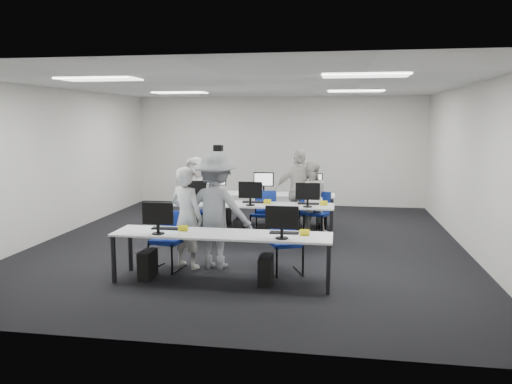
% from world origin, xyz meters
% --- Properties ---
extents(room, '(9.00, 9.02, 3.00)m').
position_xyz_m(room, '(0.00, 0.00, 1.50)').
color(room, black).
rests_on(room, ground).
extents(ceiling_panels, '(5.20, 4.60, 0.02)m').
position_xyz_m(ceiling_panels, '(0.00, 0.00, 2.98)').
color(ceiling_panels, white).
rests_on(ceiling_panels, room).
extents(desk_front, '(3.20, 0.70, 0.73)m').
position_xyz_m(desk_front, '(0.00, -2.40, 0.68)').
color(desk_front, silver).
rests_on(desk_front, ground).
extents(desk_mid, '(3.20, 0.70, 0.73)m').
position_xyz_m(desk_mid, '(0.00, 0.20, 0.68)').
color(desk_mid, silver).
rests_on(desk_mid, ground).
extents(desk_back, '(3.20, 0.70, 0.73)m').
position_xyz_m(desk_back, '(0.00, 1.60, 0.68)').
color(desk_back, silver).
rests_on(desk_back, ground).
extents(equipment_front, '(2.51, 0.41, 1.19)m').
position_xyz_m(equipment_front, '(-0.19, -2.42, 0.36)').
color(equipment_front, '#0E5CB6').
rests_on(equipment_front, desk_front).
extents(equipment_mid, '(2.91, 0.41, 1.19)m').
position_xyz_m(equipment_mid, '(-0.19, 0.18, 0.36)').
color(equipment_mid, white).
rests_on(equipment_mid, desk_mid).
extents(equipment_back, '(2.91, 0.41, 1.19)m').
position_xyz_m(equipment_back, '(0.19, 1.62, 0.36)').
color(equipment_back, white).
rests_on(equipment_back, desk_back).
extents(chair_0, '(0.52, 0.56, 0.92)m').
position_xyz_m(chair_0, '(-1.00, -1.93, 0.29)').
color(chair_0, navy).
rests_on(chair_0, ground).
extents(chair_1, '(0.61, 0.63, 0.93)m').
position_xyz_m(chair_1, '(0.88, -1.81, 0.29)').
color(chair_1, navy).
rests_on(chair_1, ground).
extents(chair_2, '(0.49, 0.53, 0.86)m').
position_xyz_m(chair_2, '(-1.04, 0.72, 0.27)').
color(chair_2, navy).
rests_on(chair_2, ground).
extents(chair_3, '(0.52, 0.54, 0.81)m').
position_xyz_m(chair_3, '(0.14, 0.74, 0.26)').
color(chair_3, navy).
rests_on(chair_3, ground).
extents(chair_4, '(0.57, 0.60, 0.89)m').
position_xyz_m(chair_4, '(1.26, 0.85, 0.28)').
color(chair_4, navy).
rests_on(chair_4, ground).
extents(chair_5, '(0.53, 0.57, 0.93)m').
position_xyz_m(chair_5, '(-1.13, 1.12, 0.29)').
color(chair_5, navy).
rests_on(chair_5, ground).
extents(chair_6, '(0.51, 0.54, 0.92)m').
position_xyz_m(chair_6, '(0.17, 0.92, 0.29)').
color(chair_6, navy).
rests_on(chair_6, ground).
extents(chair_7, '(0.45, 0.48, 0.84)m').
position_xyz_m(chair_7, '(1.07, 0.97, 0.27)').
color(chair_7, navy).
rests_on(chair_7, ground).
extents(handbag, '(0.39, 0.26, 0.31)m').
position_xyz_m(handbag, '(-1.33, 0.40, 0.89)').
color(handbag, '#92734B').
rests_on(handbag, desk_mid).
extents(student_0, '(0.70, 0.60, 1.64)m').
position_xyz_m(student_0, '(-0.72, -1.77, 0.82)').
color(student_0, silver).
rests_on(student_0, ground).
extents(student_1, '(0.85, 0.72, 1.53)m').
position_xyz_m(student_1, '(1.11, 0.91, 0.77)').
color(student_1, silver).
rests_on(student_1, ground).
extents(student_2, '(0.90, 0.75, 1.58)m').
position_xyz_m(student_2, '(-1.35, 0.96, 0.79)').
color(student_2, silver).
rests_on(student_2, ground).
extents(student_3, '(1.11, 0.66, 1.78)m').
position_xyz_m(student_3, '(0.86, 0.94, 0.89)').
color(student_3, silver).
rests_on(student_3, ground).
extents(photographer, '(1.24, 0.77, 1.86)m').
position_xyz_m(photographer, '(-0.26, -1.70, 0.93)').
color(photographer, slate).
rests_on(photographer, ground).
extents(dslr_camera, '(0.15, 0.19, 0.10)m').
position_xyz_m(dslr_camera, '(-0.25, -1.52, 1.92)').
color(dslr_camera, black).
rests_on(dslr_camera, photographer).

